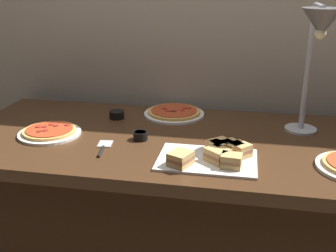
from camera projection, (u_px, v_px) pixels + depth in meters
name	position (u px, v px, depth m)	size (l,w,h in m)	color
back_wall	(193.00, 20.00, 2.06)	(4.40, 0.04, 2.40)	tan
buffet_table	(175.00, 213.00, 1.88)	(1.90, 0.84, 0.76)	#422816
heat_lamp	(318.00, 38.00, 1.54)	(0.15, 0.34, 0.55)	#B7BABF
pizza_plate_front	(50.00, 132.00, 1.78)	(0.27, 0.27, 0.03)	white
pizza_plate_center	(174.00, 113.00, 2.03)	(0.30, 0.30, 0.03)	white
sandwich_platter	(215.00, 155.00, 1.52)	(0.37, 0.25, 0.06)	white
sauce_cup_near	(117.00, 114.00, 1.98)	(0.07, 0.07, 0.04)	black
sauce_cup_far	(140.00, 135.00, 1.72)	(0.06, 0.06, 0.04)	black
serving_spatula	(103.00, 147.00, 1.64)	(0.07, 0.17, 0.01)	#B7BABF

